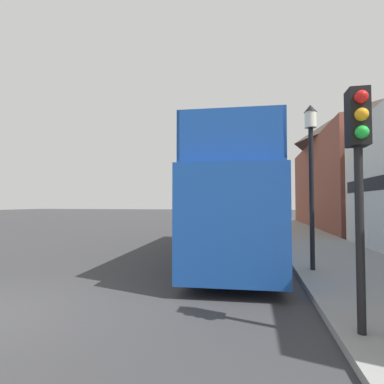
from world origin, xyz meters
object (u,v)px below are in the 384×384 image
(tour_bus, at_px, (234,207))
(parked_car_ahead_of_bus, at_px, (254,223))
(traffic_signal, at_px, (359,153))
(lamp_post_third, at_px, (274,188))
(lamp_post_nearest, at_px, (311,155))
(lamp_post_second, at_px, (282,178))

(tour_bus, distance_m, parked_car_ahead_of_bus, 9.21)
(parked_car_ahead_of_bus, bearing_deg, traffic_signal, -88.14)
(parked_car_ahead_of_bus, height_order, lamp_post_third, lamp_post_third)
(tour_bus, bearing_deg, traffic_signal, -75.01)
(lamp_post_nearest, bearing_deg, lamp_post_third, 89.82)
(parked_car_ahead_of_bus, height_order, traffic_signal, traffic_signal)
(parked_car_ahead_of_bus, distance_m, traffic_signal, 16.35)
(parked_car_ahead_of_bus, relative_size, lamp_post_nearest, 0.99)
(parked_car_ahead_of_bus, height_order, lamp_post_nearest, lamp_post_nearest)
(lamp_post_third, bearing_deg, lamp_post_nearest, -90.18)
(parked_car_ahead_of_bus, relative_size, traffic_signal, 1.31)
(lamp_post_second, bearing_deg, lamp_post_nearest, -89.53)
(lamp_post_nearest, bearing_deg, traffic_signal, -91.74)
(parked_car_ahead_of_bus, distance_m, lamp_post_third, 4.90)
(tour_bus, relative_size, lamp_post_nearest, 2.35)
(tour_bus, height_order, lamp_post_second, lamp_post_second)
(tour_bus, distance_m, traffic_signal, 7.46)
(lamp_post_nearest, bearing_deg, lamp_post_second, 90.47)
(tour_bus, xyz_separation_m, traffic_signal, (2.25, -7.05, 0.89))
(lamp_post_second, bearing_deg, lamp_post_third, 89.16)
(parked_car_ahead_of_bus, xyz_separation_m, lamp_post_second, (1.52, -4.00, 2.69))
(traffic_signal, bearing_deg, tour_bus, 107.68)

